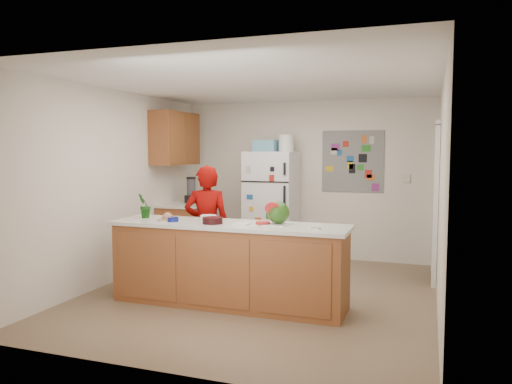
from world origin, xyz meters
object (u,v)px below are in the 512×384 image
(refrigerator, at_px, (272,206))
(person, at_px, (207,227))
(watermelon, at_px, (278,213))
(cherry_bowl, at_px, (212,220))

(refrigerator, relative_size, person, 1.11)
(refrigerator, bearing_deg, watermelon, -70.84)
(refrigerator, height_order, cherry_bowl, refrigerator)
(watermelon, bearing_deg, cherry_bowl, -166.98)
(refrigerator, height_order, person, refrigerator)
(refrigerator, bearing_deg, person, -98.27)
(watermelon, distance_m, cherry_bowl, 0.73)
(person, bearing_deg, watermelon, 136.16)
(refrigerator, distance_m, watermelon, 2.46)
(person, bearing_deg, refrigerator, -117.75)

